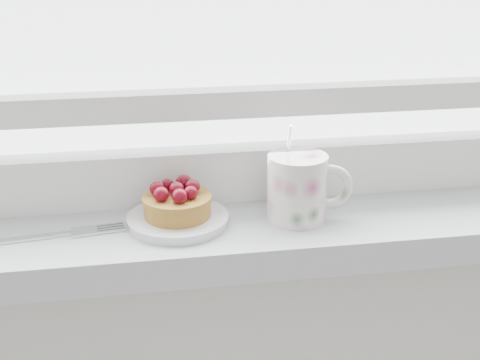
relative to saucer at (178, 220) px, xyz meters
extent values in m
cube|color=silver|center=(0.08, 0.01, -0.03)|extent=(1.60, 0.20, 0.04)
cube|color=white|center=(0.08, 0.08, 0.03)|extent=(1.30, 0.05, 0.07)
cube|color=white|center=(0.08, 0.08, 0.12)|extent=(1.30, 0.04, 0.04)
cylinder|color=silver|center=(0.00, 0.00, 0.00)|extent=(0.12, 0.12, 0.01)
cylinder|color=brown|center=(0.00, 0.00, 0.02)|extent=(0.08, 0.08, 0.03)
cylinder|color=brown|center=(0.00, 0.00, 0.03)|extent=(0.08, 0.08, 0.01)
sphere|color=#44020C|center=(0.00, 0.00, 0.04)|extent=(0.02, 0.02, 0.02)
sphere|color=#44020C|center=(0.02, 0.01, 0.04)|extent=(0.02, 0.02, 0.02)
sphere|color=#44020C|center=(0.01, 0.02, 0.04)|extent=(0.02, 0.02, 0.02)
sphere|color=#44020C|center=(-0.01, 0.02, 0.04)|extent=(0.02, 0.02, 0.02)
sphere|color=#44020C|center=(-0.02, 0.01, 0.04)|extent=(0.02, 0.02, 0.02)
sphere|color=#44020C|center=(-0.02, -0.01, 0.04)|extent=(0.02, 0.02, 0.02)
sphere|color=#44020C|center=(0.00, -0.02, 0.04)|extent=(0.02, 0.02, 0.02)
sphere|color=#44020C|center=(0.02, -0.01, 0.04)|extent=(0.02, 0.02, 0.02)
cylinder|color=silver|center=(0.15, -0.01, 0.04)|extent=(0.08, 0.08, 0.08)
cylinder|color=black|center=(0.15, -0.01, 0.07)|extent=(0.06, 0.06, 0.01)
torus|color=silver|center=(0.19, -0.01, 0.04)|extent=(0.06, 0.02, 0.06)
cylinder|color=silver|center=(0.14, 0.01, 0.09)|extent=(0.00, 0.02, 0.05)
cube|color=silver|center=(-0.20, -0.02, 0.00)|extent=(0.11, 0.02, 0.00)
cube|color=silver|center=(-0.14, -0.01, 0.00)|extent=(0.02, 0.01, 0.00)
cube|color=silver|center=(-0.11, 0.00, 0.00)|extent=(0.03, 0.03, 0.00)
cube|color=silver|center=(-0.08, -0.01, 0.00)|extent=(0.03, 0.01, 0.00)
cube|color=silver|center=(-0.08, 0.00, 0.00)|extent=(0.03, 0.01, 0.00)
cube|color=silver|center=(-0.08, 0.00, 0.00)|extent=(0.03, 0.01, 0.00)
cube|color=silver|center=(-0.08, 0.01, 0.00)|extent=(0.03, 0.01, 0.00)
camera|label=1|loc=(-0.05, -0.74, 0.34)|focal=50.00mm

